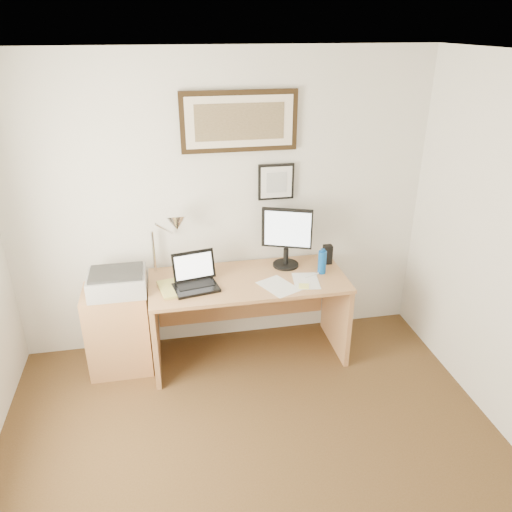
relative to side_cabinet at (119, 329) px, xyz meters
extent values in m
plane|color=white|center=(0.92, -1.68, 2.13)|extent=(4.00, 4.00, 0.00)
cube|color=white|center=(0.92, 0.32, 0.89)|extent=(3.50, 0.02, 2.50)
cube|color=#AC7548|center=(0.00, 0.00, 0.00)|extent=(0.50, 0.40, 0.73)
cylinder|color=#0C4CA3|center=(1.69, -0.06, 0.48)|extent=(0.07, 0.07, 0.20)
cylinder|color=#0C4CA3|center=(1.69, -0.06, 0.59)|extent=(0.04, 0.04, 0.02)
cube|color=black|center=(1.79, 0.11, 0.47)|extent=(0.08, 0.07, 0.17)
cube|color=white|center=(1.28, -0.22, 0.39)|extent=(0.34, 0.38, 0.00)
cube|color=white|center=(1.52, -0.18, 0.39)|extent=(0.24, 0.31, 0.00)
cube|color=#F8FA76|center=(1.48, -0.27, 0.39)|extent=(0.10, 0.10, 0.01)
cylinder|color=white|center=(1.59, -0.10, 0.39)|extent=(0.14, 0.06, 0.02)
imported|color=#C9C15E|center=(0.36, -0.13, 0.40)|extent=(0.27, 0.33, 0.02)
cube|color=#AC7548|center=(1.07, -0.05, 0.37)|extent=(1.60, 0.70, 0.03)
cube|color=#AC7548|center=(0.29, -0.05, -0.01)|extent=(0.04, 0.65, 0.72)
cube|color=#AC7548|center=(1.85, -0.05, -0.01)|extent=(0.04, 0.65, 0.72)
cube|color=#AC7548|center=(1.07, 0.28, 0.09)|extent=(1.50, 0.03, 0.55)
cube|color=black|center=(0.64, -0.14, 0.40)|extent=(0.38, 0.30, 0.02)
cube|color=black|center=(0.64, -0.11, 0.41)|extent=(0.30, 0.18, 0.00)
cube|color=black|center=(0.64, 0.00, 0.52)|extent=(0.35, 0.14, 0.23)
cube|color=white|center=(0.64, -0.01, 0.53)|extent=(0.30, 0.11, 0.18)
cylinder|color=black|center=(1.43, 0.13, 0.40)|extent=(0.22, 0.22, 0.02)
cylinder|color=black|center=(1.43, 0.13, 0.48)|extent=(0.04, 0.04, 0.14)
cube|color=black|center=(1.43, 0.12, 0.74)|extent=(0.40, 0.18, 0.34)
cube|color=white|center=(1.43, 0.10, 0.74)|extent=(0.36, 0.14, 0.30)
cube|color=#ACACAF|center=(0.04, -0.03, 0.44)|extent=(0.44, 0.34, 0.16)
cube|color=#2E2E2E|center=(0.04, -0.03, 0.54)|extent=(0.40, 0.30, 0.02)
cylinder|color=silver|center=(0.33, 0.24, 0.56)|extent=(0.02, 0.02, 0.36)
cylinder|color=silver|center=(0.43, 0.18, 0.78)|extent=(0.15, 0.23, 0.19)
cone|color=silver|center=(0.53, 0.12, 0.84)|extent=(0.16, 0.18, 0.15)
cube|color=black|center=(1.07, 0.30, 1.58)|extent=(0.92, 0.03, 0.47)
cube|color=#F2E2CB|center=(1.07, 0.28, 1.58)|extent=(0.84, 0.01, 0.39)
cube|color=brown|center=(1.07, 0.27, 1.58)|extent=(0.70, 0.00, 0.28)
cube|color=black|center=(1.37, 0.30, 1.08)|extent=(0.30, 0.02, 0.30)
cube|color=white|center=(1.37, 0.28, 1.08)|extent=(0.26, 0.00, 0.26)
cube|color=#AAAEB3|center=(1.37, 0.28, 1.08)|extent=(0.17, 0.00, 0.17)
camera|label=1|loc=(0.45, -3.59, 2.29)|focal=35.00mm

